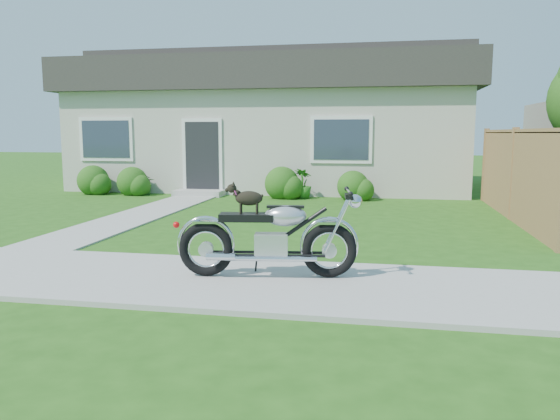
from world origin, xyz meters
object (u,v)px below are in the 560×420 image
(potted_plant_left, at_px, (144,183))
(potted_plant_right, at_px, (303,184))
(motorcycle_with_dog, at_px, (271,236))
(fence, at_px, (513,174))
(house, at_px, (274,122))

(potted_plant_left, relative_size, potted_plant_right, 0.83)
(potted_plant_left, height_order, motorcycle_with_dog, motorcycle_with_dog)
(fence, distance_m, potted_plant_right, 5.57)
(potted_plant_right, bearing_deg, house, 113.75)
(house, bearing_deg, fence, -44.74)
(house, relative_size, potted_plant_right, 15.29)
(house, height_order, potted_plant_right, house)
(fence, relative_size, potted_plant_right, 8.03)
(fence, bearing_deg, house, 135.26)
(house, distance_m, potted_plant_right, 4.15)
(house, distance_m, fence, 8.96)
(house, distance_m, potted_plant_left, 5.00)
(potted_plant_left, relative_size, motorcycle_with_dog, 0.31)
(potted_plant_left, distance_m, potted_plant_right, 4.65)
(potted_plant_left, bearing_deg, house, 47.67)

